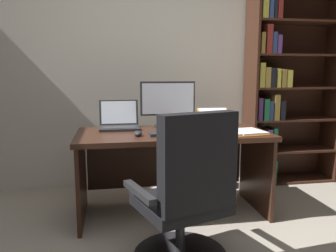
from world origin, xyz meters
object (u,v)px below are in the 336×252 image
Objects in this scene: keyboard at (176,133)px; computer_mouse at (138,133)px; reading_stand_with_book at (216,117)px; office_chair at (187,203)px; pen at (202,129)px; open_binder at (235,133)px; monitor at (168,104)px; laptop at (119,123)px; desk at (171,152)px; notepad at (199,130)px; bookshelf at (281,90)px.

computer_mouse is (-0.30, 0.00, 0.01)m from keyboard.
keyboard is 0.64m from reading_stand_with_book.
pen is (0.32, 0.85, 0.31)m from office_chair.
open_binder is at bearing -89.32° from reading_stand_with_book.
keyboard and open_binder have the same top height.
laptop is (-0.43, 0.00, -0.16)m from monitor.
office_chair is 1.18m from laptop.
desk is 0.58m from open_binder.
open_binder is at bearing -42.21° from notepad.
laptop is 2.46× the size of pen.
office_chair is at bearing -70.77° from laptop.
keyboard is 1.42× the size of reading_stand_with_book.
pen is (0.26, -0.21, -0.19)m from monitor.
desk is 0.42m from computer_mouse.
laptop reaches higher than notepad.
monitor reaches higher than keyboard.
monitor is 1.65× the size of reading_stand_with_book.
open_binder is at bearing -28.75° from desk.
computer_mouse reaches higher than desk.
desk is at bearing 90.05° from keyboard.
notepad is (0.54, 0.16, -0.02)m from computer_mouse.
computer_mouse is at bearing -145.19° from desk.
notepad is (0.30, 0.85, 0.30)m from office_chair.
bookshelf is at bearing 13.81° from laptop.
office_chair is 0.88m from open_binder.
open_binder is at bearing -25.29° from laptop.
pen is (-0.21, -0.27, -0.06)m from reading_stand_with_book.
monitor is 0.49m from reading_stand_with_book.
open_binder is (0.01, -0.49, -0.06)m from reading_stand_with_book.
office_chair is at bearing -115.17° from reading_stand_with_book.
desk is at bearing 34.81° from computer_mouse.
open_binder reaches higher than desk.
keyboard reaches higher than pen.
keyboard is 3.00× the size of pen.
monitor is at bearing 140.74° from pen.
keyboard is (0.43, -0.38, -0.04)m from laptop.
monitor is 4.72× the size of computer_mouse.
bookshelf is 14.80× the size of pen.
keyboard reaches higher than desk.
monitor is 0.38m from pen.
office_chair is 1.17m from monitor.
pen is at bearing -127.44° from reading_stand_with_book.
computer_mouse reaches higher than keyboard.
computer_mouse is at bearing 90.95° from office_chair.
office_chair reaches higher than reading_stand_with_book.
office_chair is at bearing -110.53° from pen.
monitor reaches higher than desk.
open_binder is at bearing -134.63° from bookshelf.
bookshelf is 1.27m from pen.
desk is 11.25× the size of pen.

